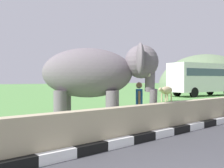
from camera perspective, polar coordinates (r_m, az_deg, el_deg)
The scene contains 7 objects.
striped_curb at distance 6.07m, azimuth -8.16°, elevation -14.57°, with size 16.20×0.20×0.24m.
barrier_parapet at distance 7.70m, azimuth 5.52°, elevation -8.36°, with size 28.00×0.36×1.00m, color tan.
elephant at distance 9.00m, azimuth -3.08°, elevation 2.13°, with size 3.90×3.75×2.95m.
person_handler at distance 9.72m, azimuth 5.93°, elevation -3.91°, with size 0.52×0.51×1.66m.
bus_white at distance 30.09m, azimuth 19.19°, elevation 1.47°, with size 8.61×3.97×3.50m.
cow_near at distance 21.61m, azimuth 11.75°, elevation -1.44°, with size 1.92×0.76×1.23m.
hill_east at distance 66.87m, azimuth 19.82°, elevation -0.67°, with size 25.65×20.52×15.80m.
Camera 1 is at (-3.55, -1.28, 1.74)m, focal length 41.92 mm.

